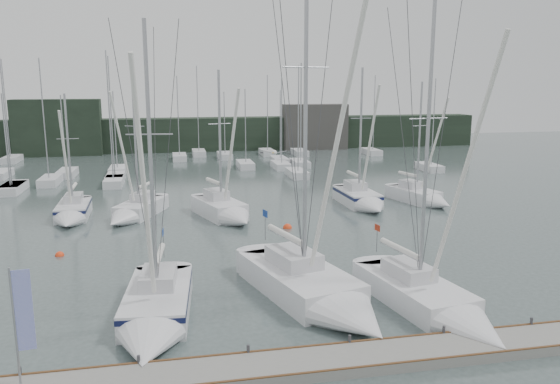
{
  "coord_description": "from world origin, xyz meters",
  "views": [
    {
      "loc": [
        -4.64,
        -22.81,
        10.38
      ],
      "look_at": [
        1.09,
        5.0,
        4.65
      ],
      "focal_mm": 35.0,
      "sensor_mm": 36.0,
      "label": 1
    }
  ],
  "objects_px": {
    "sailboat_near_center": "(323,296)",
    "sailboat_mid_d": "(363,200)",
    "sailboat_near_right": "(439,307)",
    "sailboat_mid_e": "(424,198)",
    "buoy_c": "(60,256)",
    "sailboat_mid_c": "(227,212)",
    "buoy_b": "(287,228)",
    "sailboat_near_left": "(154,316)",
    "sailboat_mid_b": "(133,212)",
    "dock_banner": "(21,317)",
    "sailboat_mid_a": "(72,214)"
  },
  "relations": [
    {
      "from": "sailboat_mid_d",
      "to": "sailboat_near_left",
      "type": "bearing_deg",
      "value": -131.74
    },
    {
      "from": "sailboat_mid_c",
      "to": "sailboat_mid_e",
      "type": "xyz_separation_m",
      "value": [
        17.35,
        2.16,
        -0.08
      ]
    },
    {
      "from": "sailboat_mid_e",
      "to": "dock_banner",
      "type": "bearing_deg",
      "value": -152.27
    },
    {
      "from": "sailboat_mid_a",
      "to": "sailboat_mid_b",
      "type": "relative_size",
      "value": 0.87
    },
    {
      "from": "sailboat_near_center",
      "to": "sailboat_mid_d",
      "type": "relative_size",
      "value": 1.51
    },
    {
      "from": "sailboat_mid_b",
      "to": "buoy_b",
      "type": "distance_m",
      "value": 12.21
    },
    {
      "from": "sailboat_mid_d",
      "to": "dock_banner",
      "type": "height_order",
      "value": "sailboat_mid_d"
    },
    {
      "from": "sailboat_near_left",
      "to": "dock_banner",
      "type": "relative_size",
      "value": 3.33
    },
    {
      "from": "buoy_c",
      "to": "dock_banner",
      "type": "bearing_deg",
      "value": -83.48
    },
    {
      "from": "sailboat_near_right",
      "to": "sailboat_mid_b",
      "type": "relative_size",
      "value": 1.26
    },
    {
      "from": "buoy_c",
      "to": "dock_banner",
      "type": "distance_m",
      "value": 16.23
    },
    {
      "from": "buoy_c",
      "to": "sailboat_near_center",
      "type": "bearing_deg",
      "value": -38.81
    },
    {
      "from": "dock_banner",
      "to": "sailboat_mid_c",
      "type": "bearing_deg",
      "value": 60.41
    },
    {
      "from": "sailboat_near_left",
      "to": "sailboat_mid_b",
      "type": "relative_size",
      "value": 1.18
    },
    {
      "from": "sailboat_mid_b",
      "to": "sailboat_mid_d",
      "type": "height_order",
      "value": "sailboat_mid_d"
    },
    {
      "from": "sailboat_mid_b",
      "to": "sailboat_mid_d",
      "type": "relative_size",
      "value": 0.95
    },
    {
      "from": "buoy_b",
      "to": "buoy_c",
      "type": "xyz_separation_m",
      "value": [
        -14.99,
        -3.46,
        0.0
      ]
    },
    {
      "from": "sailboat_mid_c",
      "to": "buoy_b",
      "type": "relative_size",
      "value": 18.56
    },
    {
      "from": "sailboat_near_center",
      "to": "buoy_b",
      "type": "distance_m",
      "value": 14.43
    },
    {
      "from": "buoy_b",
      "to": "dock_banner",
      "type": "height_order",
      "value": "dock_banner"
    },
    {
      "from": "sailboat_mid_e",
      "to": "buoy_b",
      "type": "bearing_deg",
      "value": -173.16
    },
    {
      "from": "sailboat_near_right",
      "to": "sailboat_mid_a",
      "type": "xyz_separation_m",
      "value": [
        -18.99,
        21.86,
        0.01
      ]
    },
    {
      "from": "sailboat_mid_d",
      "to": "sailboat_near_right",
      "type": "bearing_deg",
      "value": -103.2
    },
    {
      "from": "sailboat_near_right",
      "to": "buoy_c",
      "type": "bearing_deg",
      "value": 134.89
    },
    {
      "from": "sailboat_near_right",
      "to": "sailboat_mid_c",
      "type": "bearing_deg",
      "value": 100.65
    },
    {
      "from": "sailboat_near_center",
      "to": "sailboat_mid_c",
      "type": "xyz_separation_m",
      "value": [
        -2.58,
        17.61,
        -0.0
      ]
    },
    {
      "from": "sailboat_mid_a",
      "to": "sailboat_mid_c",
      "type": "height_order",
      "value": "sailboat_mid_c"
    },
    {
      "from": "sailboat_mid_c",
      "to": "buoy_c",
      "type": "height_order",
      "value": "sailboat_mid_c"
    },
    {
      "from": "sailboat_mid_c",
      "to": "buoy_b",
      "type": "height_order",
      "value": "sailboat_mid_c"
    },
    {
      "from": "sailboat_mid_a",
      "to": "buoy_b",
      "type": "xyz_separation_m",
      "value": [
        15.65,
        -5.48,
        -0.55
      ]
    },
    {
      "from": "sailboat_mid_a",
      "to": "sailboat_mid_d",
      "type": "xyz_separation_m",
      "value": [
        23.32,
        -0.27,
        0.06
      ]
    },
    {
      "from": "sailboat_mid_a",
      "to": "sailboat_mid_d",
      "type": "bearing_deg",
      "value": -2.57
    },
    {
      "from": "sailboat_mid_a",
      "to": "buoy_b",
      "type": "relative_size",
      "value": 15.79
    },
    {
      "from": "sailboat_mid_d",
      "to": "buoy_c",
      "type": "distance_m",
      "value": 24.27
    },
    {
      "from": "sailboat_mid_c",
      "to": "dock_banner",
      "type": "relative_size",
      "value": 2.9
    },
    {
      "from": "sailboat_mid_c",
      "to": "buoy_b",
      "type": "xyz_separation_m",
      "value": [
        4.04,
        -3.27,
        -0.62
      ]
    },
    {
      "from": "sailboat_mid_e",
      "to": "sailboat_mid_b",
      "type": "bearing_deg",
      "value": 165.64
    },
    {
      "from": "sailboat_mid_a",
      "to": "sailboat_mid_b",
      "type": "bearing_deg",
      "value": -7.82
    },
    {
      "from": "sailboat_mid_c",
      "to": "sailboat_mid_b",
      "type": "bearing_deg",
      "value": 147.73
    },
    {
      "from": "buoy_c",
      "to": "sailboat_mid_e",
      "type": "bearing_deg",
      "value": 17.45
    },
    {
      "from": "sailboat_mid_c",
      "to": "sailboat_mid_d",
      "type": "relative_size",
      "value": 0.97
    },
    {
      "from": "sailboat_near_center",
      "to": "sailboat_mid_d",
      "type": "distance_m",
      "value": 21.58
    },
    {
      "from": "sailboat_mid_d",
      "to": "dock_banner",
      "type": "distance_m",
      "value": 32.28
    },
    {
      "from": "buoy_b",
      "to": "buoy_c",
      "type": "bearing_deg",
      "value": -166.98
    },
    {
      "from": "sailboat_mid_c",
      "to": "sailboat_near_center",
      "type": "bearing_deg",
      "value": -100.17
    },
    {
      "from": "sailboat_mid_d",
      "to": "sailboat_mid_e",
      "type": "height_order",
      "value": "sailboat_mid_d"
    },
    {
      "from": "sailboat_near_left",
      "to": "sailboat_near_right",
      "type": "xyz_separation_m",
      "value": [
        12.45,
        -1.51,
        -0.04
      ]
    },
    {
      "from": "sailboat_near_right",
      "to": "sailboat_mid_e",
      "type": "distance_m",
      "value": 23.99
    },
    {
      "from": "sailboat_mid_b",
      "to": "sailboat_mid_e",
      "type": "height_order",
      "value": "sailboat_mid_b"
    },
    {
      "from": "sailboat_near_left",
      "to": "dock_banner",
      "type": "bearing_deg",
      "value": -127.29
    }
  ]
}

